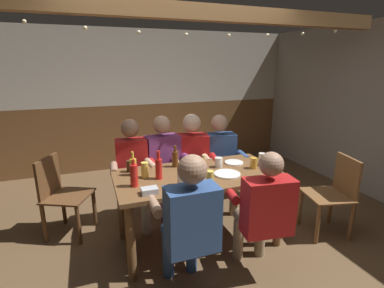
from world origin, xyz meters
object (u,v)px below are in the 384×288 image
at_px(plate_0, 227,174).
at_px(pint_glass_6, 279,168).
at_px(chair_empty_near_left, 61,194).
at_px(table_candle, 204,158).
at_px(person_4, 189,220).
at_px(pint_glass_0, 182,177).
at_px(bottle_0, 133,166).
at_px(bottle_3, 159,168).
at_px(pint_glass_3, 219,162).
at_px(pint_glass_4, 129,166).
at_px(pint_glass_1, 210,178).
at_px(plate_1, 234,163).
at_px(chair_empty_near_right, 334,193).
at_px(bottle_2, 134,175).
at_px(bottle_1, 175,158).
at_px(person_2, 192,159).
at_px(pint_glass_7, 254,163).
at_px(person_3, 220,157).
at_px(person_5, 264,208).
at_px(pint_glass_5, 262,159).
at_px(dining_table, 199,184).
at_px(condiment_caddy, 150,191).
at_px(person_1, 165,163).
at_px(pint_glass_2, 145,170).
at_px(person_0, 133,169).

distance_m(plate_0, pint_glass_6, 0.53).
bearing_deg(chair_empty_near_left, table_candle, 103.50).
distance_m(person_4, plate_0, 0.79).
height_order(plate_0, pint_glass_0, pint_glass_0).
distance_m(bottle_0, bottle_3, 0.28).
bearing_deg(pint_glass_3, pint_glass_4, 168.54).
bearing_deg(bottle_3, pint_glass_1, -38.65).
bearing_deg(bottle_3, plate_1, 9.89).
bearing_deg(pint_glass_6, plate_1, 124.38).
xyz_separation_m(chair_empty_near_right, pint_glass_4, (-2.10, 0.63, 0.36)).
distance_m(bottle_2, pint_glass_1, 0.68).
relative_size(bottle_1, pint_glass_4, 1.94).
height_order(person_2, pint_glass_7, person_2).
bearing_deg(person_3, person_5, 89.63).
bearing_deg(bottle_3, pint_glass_5, 0.09).
bearing_deg(pint_glass_0, dining_table, 41.24).
xyz_separation_m(table_candle, condiment_caddy, (-0.74, -0.61, -0.02)).
distance_m(dining_table, person_1, 0.68).
bearing_deg(bottle_2, pint_glass_4, 88.09).
bearing_deg(chair_empty_near_left, person_1, 115.67).
bearing_deg(dining_table, condiment_caddy, -152.70).
bearing_deg(pint_glass_6, plate_0, 165.67).
xyz_separation_m(person_2, pint_glass_7, (0.42, -0.71, 0.13)).
xyz_separation_m(person_5, bottle_2, (-1.00, 0.55, 0.23)).
xyz_separation_m(person_3, bottle_1, (-0.71, -0.38, 0.19)).
distance_m(person_4, pint_glass_6, 1.17).
bearing_deg(chair_empty_near_right, pint_glass_3, 82.65).
xyz_separation_m(dining_table, bottle_1, (-0.16, 0.28, 0.21)).
height_order(person_5, pint_glass_4, person_5).
height_order(table_candle, pint_glass_7, pint_glass_7).
bearing_deg(table_candle, chair_empty_near_right, -27.15).
relative_size(pint_glass_2, pint_glass_6, 1.52).
height_order(bottle_1, pint_glass_2, bottle_1).
bearing_deg(table_candle, person_3, 43.04).
bearing_deg(dining_table, person_1, 105.37).
distance_m(person_5, bottle_0, 1.29).
relative_size(pint_glass_4, pint_glass_7, 1.04).
height_order(person_0, bottle_0, person_0).
relative_size(bottle_2, pint_glass_3, 2.40).
bearing_deg(condiment_caddy, bottle_3, 62.47).
xyz_separation_m(person_3, pint_glass_7, (0.05, -0.71, 0.15)).
relative_size(person_0, table_candle, 15.41).
bearing_deg(plate_1, chair_empty_near_right, -26.88).
height_order(person_0, plate_1, person_0).
relative_size(person_3, bottle_0, 5.08).
xyz_separation_m(bottle_1, pint_glass_0, (-0.09, -0.50, -0.01)).
relative_size(person_4, bottle_2, 4.81).
height_order(chair_empty_near_right, bottle_2, bottle_2).
height_order(condiment_caddy, pint_glass_4, pint_glass_4).
relative_size(bottle_0, pint_glass_2, 1.57).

